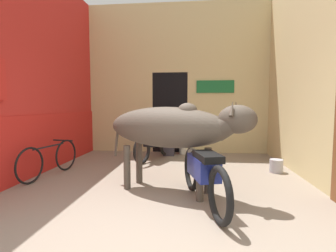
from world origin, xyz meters
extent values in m
plane|color=gray|center=(0.00, 0.00, 0.00)|extent=(30.00, 30.00, 0.00)
cube|color=red|center=(-2.60, 2.44, 2.08)|extent=(0.18, 4.87, 4.17)
cube|color=red|center=(-2.50, 2.44, 0.58)|extent=(0.03, 4.87, 1.17)
cube|color=#D1BC84|center=(0.00, 4.96, 3.21)|extent=(5.02, 0.18, 1.91)
cube|color=#D1BC84|center=(-1.60, 4.96, 1.13)|extent=(1.82, 0.18, 2.26)
cube|color=#D1BC84|center=(1.41, 4.96, 1.13)|extent=(2.21, 0.18, 2.26)
cube|color=black|center=(-0.19, 5.32, 1.13)|extent=(0.99, 0.90, 2.26)
cube|color=#196633|center=(1.06, 4.85, 1.85)|extent=(1.02, 0.03, 0.34)
cube|color=#D1BC84|center=(2.60, 2.44, 2.08)|extent=(0.18, 4.87, 4.17)
ellipsoid|color=#4C4238|center=(0.08, 1.49, 1.01)|extent=(2.10, 1.31, 0.63)
ellipsoid|color=#4C4238|center=(0.41, 1.37, 1.27)|extent=(0.37, 0.35, 0.23)
cylinder|color=#4C4238|center=(0.94, 1.18, 1.06)|extent=(0.49, 0.42, 0.42)
ellipsoid|color=#4C4238|center=(1.09, 1.12, 1.16)|extent=(0.62, 0.50, 0.39)
cylinder|color=#4C4238|center=(-0.81, 1.82, 0.79)|extent=(0.14, 0.09, 0.63)
cylinder|color=#4C4238|center=(0.72, 1.45, 0.35)|extent=(0.11, 0.11, 0.71)
cylinder|color=#4C4238|center=(0.60, 1.11, 0.35)|extent=(0.11, 0.11, 0.71)
cylinder|color=#4C4238|center=(-0.44, 1.88, 0.35)|extent=(0.11, 0.11, 0.71)
cylinder|color=#4C4238|center=(-0.56, 1.53, 0.35)|extent=(0.11, 0.11, 0.71)
cone|color=#473D33|center=(1.10, 1.27, 1.31)|extent=(0.12, 0.17, 0.23)
cone|color=#473D33|center=(1.00, 1.01, 1.31)|extent=(0.12, 0.17, 0.23)
torus|color=black|center=(0.80, 0.41, 0.34)|extent=(0.26, 0.67, 0.68)
torus|color=black|center=(0.47, 1.58, 0.34)|extent=(0.26, 0.67, 0.68)
cube|color=navy|center=(0.64, 0.99, 0.52)|extent=(0.45, 0.72, 0.28)
cube|color=black|center=(0.69, 0.82, 0.70)|extent=(0.40, 0.59, 0.09)
cylinder|color=black|center=(0.51, 1.45, 0.77)|extent=(0.57, 0.19, 0.03)
sphere|color=silver|center=(0.48, 1.53, 0.62)|extent=(0.15, 0.15, 0.15)
torus|color=black|center=(-0.67, 3.25, 0.33)|extent=(0.31, 0.64, 0.65)
torus|color=black|center=(-0.24, 4.34, 0.33)|extent=(0.31, 0.64, 0.65)
cube|color=black|center=(-0.46, 3.80, 0.50)|extent=(0.50, 0.70, 0.28)
cube|color=black|center=(-0.52, 3.63, 0.68)|extent=(0.43, 0.57, 0.09)
cylinder|color=black|center=(-0.29, 4.22, 0.75)|extent=(0.55, 0.24, 0.03)
sphere|color=silver|center=(-0.26, 4.30, 0.60)|extent=(0.15, 0.15, 0.15)
torus|color=black|center=(-2.29, 1.62, 0.32)|extent=(0.14, 0.64, 0.64)
torus|color=black|center=(-2.13, 2.58, 0.32)|extent=(0.14, 0.64, 0.64)
cylinder|color=black|center=(-2.21, 2.10, 0.57)|extent=(0.16, 0.80, 0.03)
cylinder|color=black|center=(-2.14, 2.49, 0.63)|extent=(0.44, 0.10, 0.03)
cube|color=#3D3842|center=(-0.17, 4.32, 0.22)|extent=(0.30, 0.14, 0.43)
cube|color=#3D3842|center=(-0.17, 4.41, 0.48)|extent=(0.30, 0.32, 0.11)
cube|color=beige|center=(-0.17, 4.48, 0.76)|extent=(0.42, 0.20, 0.56)
sphere|color=tan|center=(-0.17, 4.48, 1.14)|extent=(0.20, 0.20, 0.20)
cylinder|color=beige|center=(0.21, 4.61, 0.20)|extent=(0.24, 0.24, 0.40)
cylinder|color=beige|center=(0.21, 4.61, 0.41)|extent=(0.35, 0.35, 0.04)
cylinder|color=#A8A8B2|center=(2.15, 2.85, 0.13)|extent=(0.26, 0.26, 0.26)
camera|label=1|loc=(0.52, -2.52, 1.36)|focal=28.00mm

